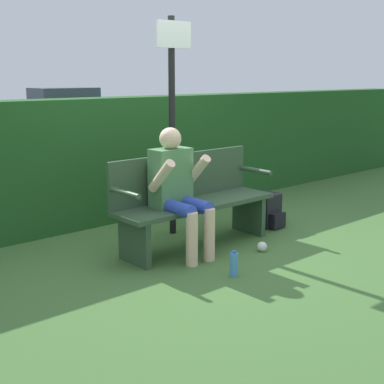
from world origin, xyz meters
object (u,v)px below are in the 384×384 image
object	(u,v)px
park_bench	(192,200)
parked_car	(64,107)
person_seated	(178,186)
backpack	(267,211)
water_bottle	(234,264)
signpost	(172,111)

from	to	relation	value
park_bench	parked_car	size ratio (longest dim) A/B	0.39
park_bench	person_seated	world-z (taller)	person_seated
backpack	water_bottle	bearing A→B (deg)	-148.89
backpack	parked_car	size ratio (longest dim) A/B	0.08
signpost	parked_car	bearing A→B (deg)	66.62
backpack	water_bottle	distance (m)	1.65
person_seated	signpost	xyz separation A→B (m)	(0.41, 0.58, 0.66)
water_bottle	person_seated	bearing A→B (deg)	89.46
park_bench	person_seated	size ratio (longest dim) A/B	1.45
person_seated	signpost	size ratio (longest dim) A/B	0.53
signpost	parked_car	world-z (taller)	signpost
water_bottle	signpost	xyz separation A→B (m)	(0.42, 1.34, 1.23)
park_bench	signpost	world-z (taller)	signpost
water_bottle	signpost	bearing A→B (deg)	72.64
water_bottle	signpost	size ratio (longest dim) A/B	0.10
person_seated	parked_car	world-z (taller)	parked_car
person_seated	water_bottle	xyz separation A→B (m)	(-0.01, -0.77, -0.57)
park_bench	person_seated	xyz separation A→B (m)	(-0.29, -0.12, 0.21)
park_bench	person_seated	bearing A→B (deg)	-156.82
person_seated	backpack	bearing A→B (deg)	3.47
backpack	parked_car	bearing A→B (deg)	71.05
park_bench	parked_car	bearing A→B (deg)	66.89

